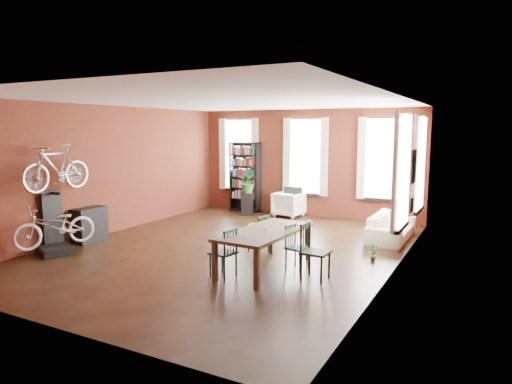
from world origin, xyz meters
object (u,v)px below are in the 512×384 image
Objects in this scene: dining_chair_d at (298,248)px; bookshelf at (245,177)px; dining_table at (265,250)px; bike_trainer at (55,251)px; dining_chair_b at (259,233)px; white_armchair at (289,203)px; bicycle_floor at (54,207)px; cream_sofa at (392,223)px; plant_stand at (247,204)px; dining_chair_c at (316,252)px; console_table at (89,224)px; dining_chair_a at (223,253)px.

bookshelf is at bearing 49.13° from dining_chair_d.
dining_table reaches higher than bike_trainer.
dining_chair_b reaches higher than dining_table.
dining_table is at bearing 52.07° from dining_chair_b.
white_armchair is 0.49× the size of bicycle_floor.
dining_chair_d reaches higher than cream_sofa.
dining_chair_b is at bearing 137.54° from cream_sofa.
dining_chair_c is at bearing -50.08° from plant_stand.
dining_chair_b is 0.81× the size of dining_chair_c.
cream_sofa is 7.56m from bicycle_floor.
bike_trainer is at bearing -40.23° from dining_chair_b.
bicycle_floor is at bearing 117.36° from dining_chair_d.
white_armchair is (-2.76, 5.13, -0.09)m from dining_chair_c.
console_table reaches higher than dining_table.
bookshelf is at bearing 71.05° from cream_sofa.
cream_sofa is (1.61, 3.52, 0.03)m from dining_table.
dining_table is 2.75× the size of console_table.
plant_stand is (0.39, -0.56, -0.76)m from bookshelf.
dining_chair_d is at bearing 16.71° from bike_trainer.
console_table is at bearing -177.34° from dining_table.
console_table is (-4.15, 0.73, -0.04)m from dining_chair_a.
dining_chair_a is at bearing 153.80° from cream_sofa.
console_table is at bearing -91.53° from dining_chair_a.
console_table is (-3.95, -1.01, -0.00)m from dining_chair_b.
cream_sofa is at bearing 162.09° from white_armchair.
dining_chair_c is 3.68m from cream_sofa.
bike_trainer is 1.26m from console_table.
white_armchair reaches higher than console_table.
dining_chair_a is at bearing -65.24° from plant_stand.
dining_chair_d is 1.36× the size of bike_trainer.
bike_trainer is (-5.38, -1.05, -0.41)m from dining_chair_c.
bookshelf is 5.28m from cream_sofa.
dining_chair_a is 0.53× the size of bicycle_floor.
bookshelf is 3.27× the size of plant_stand.
bicycle_floor reaches higher than dining_table.
dining_table is 6.24m from bookshelf.
dining_table is 1.05m from dining_chair_c.
cream_sofa reaches higher than plant_stand.
white_armchair is at bearing 111.81° from dining_table.
dining_chair_d is at bearing 3.10° from console_table.
bicycle_floor is (0.01, 0.03, 0.92)m from bike_trainer.
plant_stand is (-2.48, 5.37, -0.10)m from dining_chair_a.
dining_chair_b is at bearing 58.31° from dining_chair_c.
dining_chair_d reaches higher than plant_stand.
white_armchair is (1.63, -0.20, -0.69)m from bookshelf.
cream_sofa reaches higher than dining_table.
dining_table is 3.27× the size of plant_stand.
dining_chair_a is at bearing 24.44° from bicycle_floor.
dining_chair_d is 3.39m from cream_sofa.
white_armchair is 1.02× the size of console_table.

